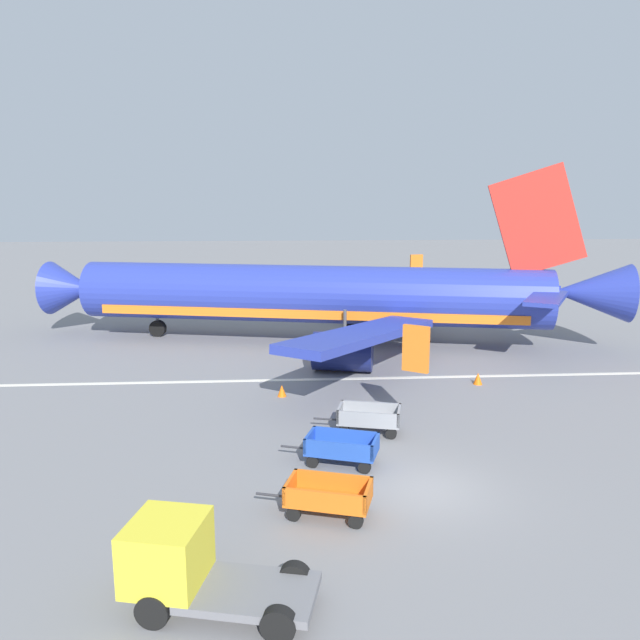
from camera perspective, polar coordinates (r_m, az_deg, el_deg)
The scene contains 9 objects.
ground_plane at distance 21.82m, azimuth 9.58°, elevation -14.79°, with size 220.00×220.00×0.00m, color slate.
apron_stripe at distance 33.43m, azimuth 4.59°, elevation -5.26°, with size 120.00×0.36×0.01m, color silver.
airplane at distance 40.68m, azimuth 0.56°, elevation 2.19°, with size 37.39×30.24×11.34m.
baggage_cart_nearest at distance 19.74m, azimuth 0.74°, elevation -15.63°, with size 3.61×2.07×1.07m.
baggage_cart_second_in_row at distance 23.09m, azimuth 1.96°, elevation -11.46°, with size 3.60×2.12×1.07m.
baggage_cart_third_in_row at distance 26.01m, azimuth 4.43°, elevation -8.81°, with size 3.62×1.97×1.07m.
service_truck_beside_carts at distance 16.10m, azimuth -11.89°, elevation -20.62°, with size 4.69×2.85×2.10m.
traffic_cone_near_plane at distance 30.46m, azimuth -3.46°, elevation -6.37°, with size 0.43×0.43×0.56m, color orange.
traffic_cone_mid_apron at distance 33.25m, azimuth 14.05°, elevation -5.14°, with size 0.46×0.46×0.60m, color orange.
Camera 1 is at (-4.79, -19.01, 9.58)m, focal length 35.50 mm.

